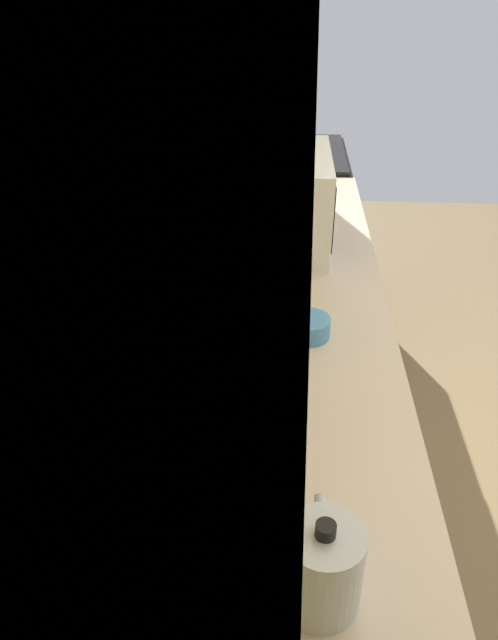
{
  "coord_description": "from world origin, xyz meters",
  "views": [
    {
      "loc": [
        -1.46,
        1.23,
        1.87
      ],
      "look_at": [
        -0.32,
        1.3,
        1.16
      ],
      "focal_mm": 35.05,
      "sensor_mm": 36.0,
      "label": 1
    }
  ],
  "objects_px": {
    "oven_range": "(284,231)",
    "bowl": "(308,326)",
    "kettle": "(322,567)",
    "microwave": "(280,200)"
  },
  "relations": [
    {
      "from": "oven_range",
      "to": "bowl",
      "type": "height_order",
      "value": "oven_range"
    },
    {
      "from": "oven_range",
      "to": "bowl",
      "type": "xyz_separation_m",
      "value": [
        -1.71,
        -0.07,
        0.46
      ]
    },
    {
      "from": "kettle",
      "to": "microwave",
      "type": "bearing_deg",
      "value": 3.56
    },
    {
      "from": "oven_range",
      "to": "kettle",
      "type": "height_order",
      "value": "kettle"
    },
    {
      "from": "oven_range",
      "to": "bowl",
      "type": "bearing_deg",
      "value": -177.67
    },
    {
      "from": "oven_range",
      "to": "microwave",
      "type": "bearing_deg",
      "value": 178.86
    },
    {
      "from": "microwave",
      "to": "kettle",
      "type": "height_order",
      "value": "microwave"
    },
    {
      "from": "oven_range",
      "to": "bowl",
      "type": "relative_size",
      "value": 8.56
    },
    {
      "from": "kettle",
      "to": "bowl",
      "type": "bearing_deg",
      "value": -0.0
    },
    {
      "from": "microwave",
      "to": "oven_range",
      "type": "bearing_deg",
      "value": -1.14
    }
  ]
}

